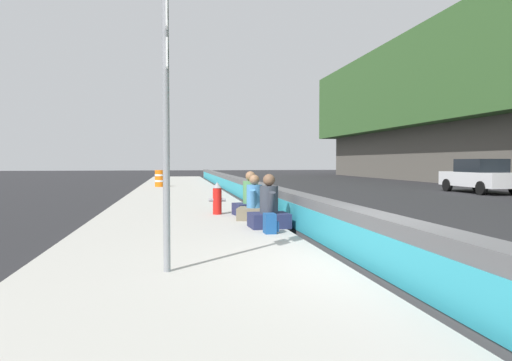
{
  "coord_description": "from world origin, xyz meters",
  "views": [
    {
      "loc": [
        -6.1,
        2.79,
        1.58
      ],
      "look_at": [
        7.39,
        0.48,
        1.03
      ],
      "focal_mm": 33.17,
      "sensor_mm": 36.0,
      "label": 1
    }
  ],
  "objects_px": {
    "parked_car_fourth": "(480,176)",
    "backpack": "(270,224)",
    "route_sign_post": "(166,113)",
    "seated_person_rear": "(250,201)",
    "fire_hydrant": "(217,198)",
    "seated_person_middle": "(254,206)",
    "construction_barrel": "(160,178)",
    "seated_person_foreground": "(269,211)"
  },
  "relations": [
    {
      "from": "fire_hydrant",
      "to": "seated_person_foreground",
      "type": "relative_size",
      "value": 0.75
    },
    {
      "from": "fire_hydrant",
      "to": "seated_person_middle",
      "type": "xyz_separation_m",
      "value": [
        -1.34,
        -0.8,
        -0.1
      ]
    },
    {
      "from": "seated_person_rear",
      "to": "parked_car_fourth",
      "type": "xyz_separation_m",
      "value": [
        8.93,
        -13.07,
        0.35
      ]
    },
    {
      "from": "seated_person_foreground",
      "to": "seated_person_middle",
      "type": "height_order",
      "value": "seated_person_foreground"
    },
    {
      "from": "route_sign_post",
      "to": "seated_person_middle",
      "type": "bearing_deg",
      "value": -21.16
    },
    {
      "from": "route_sign_post",
      "to": "seated_person_middle",
      "type": "relative_size",
      "value": 3.23
    },
    {
      "from": "seated_person_rear",
      "to": "backpack",
      "type": "xyz_separation_m",
      "value": [
        -3.25,
        0.12,
        -0.17
      ]
    },
    {
      "from": "fire_hydrant",
      "to": "seated_person_rear",
      "type": "bearing_deg",
      "value": -111.07
    },
    {
      "from": "seated_person_foreground",
      "to": "seated_person_rear",
      "type": "relative_size",
      "value": 0.99
    },
    {
      "from": "backpack",
      "to": "parked_car_fourth",
      "type": "relative_size",
      "value": 0.09
    },
    {
      "from": "route_sign_post",
      "to": "seated_person_foreground",
      "type": "distance_m",
      "value": 4.7
    },
    {
      "from": "route_sign_post",
      "to": "parked_car_fourth",
      "type": "xyz_separation_m",
      "value": [
        15.19,
        -15.16,
        -1.35
      ]
    },
    {
      "from": "seated_person_middle",
      "to": "construction_barrel",
      "type": "height_order",
      "value": "seated_person_middle"
    },
    {
      "from": "seated_person_rear",
      "to": "construction_barrel",
      "type": "distance_m",
      "value": 15.25
    },
    {
      "from": "seated_person_middle",
      "to": "seated_person_rear",
      "type": "distance_m",
      "value": 1.01
    },
    {
      "from": "seated_person_middle",
      "to": "seated_person_foreground",
      "type": "bearing_deg",
      "value": -176.4
    },
    {
      "from": "construction_barrel",
      "to": "parked_car_fourth",
      "type": "height_order",
      "value": "parked_car_fourth"
    },
    {
      "from": "route_sign_post",
      "to": "construction_barrel",
      "type": "height_order",
      "value": "route_sign_post"
    },
    {
      "from": "parked_car_fourth",
      "to": "backpack",
      "type": "bearing_deg",
      "value": 132.75
    },
    {
      "from": "seated_person_foreground",
      "to": "route_sign_post",
      "type": "bearing_deg",
      "value": 151.1
    },
    {
      "from": "fire_hydrant",
      "to": "seated_person_middle",
      "type": "relative_size",
      "value": 0.79
    },
    {
      "from": "route_sign_post",
      "to": "seated_person_rear",
      "type": "distance_m",
      "value": 6.81
    },
    {
      "from": "seated_person_foreground",
      "to": "parked_car_fourth",
      "type": "height_order",
      "value": "parked_car_fourth"
    },
    {
      "from": "route_sign_post",
      "to": "seated_person_middle",
      "type": "xyz_separation_m",
      "value": [
        5.25,
        -2.03,
        -1.72
      ]
    },
    {
      "from": "route_sign_post",
      "to": "parked_car_fourth",
      "type": "height_order",
      "value": "route_sign_post"
    },
    {
      "from": "seated_person_middle",
      "to": "seated_person_rear",
      "type": "xyz_separation_m",
      "value": [
        1.01,
        -0.06,
        0.02
      ]
    },
    {
      "from": "seated_person_rear",
      "to": "seated_person_middle",
      "type": "bearing_deg",
      "value": 176.33
    },
    {
      "from": "fire_hydrant",
      "to": "backpack",
      "type": "height_order",
      "value": "fire_hydrant"
    },
    {
      "from": "backpack",
      "to": "construction_barrel",
      "type": "height_order",
      "value": "construction_barrel"
    },
    {
      "from": "fire_hydrant",
      "to": "construction_barrel",
      "type": "distance_m",
      "value": 14.78
    },
    {
      "from": "fire_hydrant",
      "to": "seated_person_rear",
      "type": "distance_m",
      "value": 0.93
    },
    {
      "from": "parked_car_fourth",
      "to": "seated_person_rear",
      "type": "bearing_deg",
      "value": 124.36
    },
    {
      "from": "fire_hydrant",
      "to": "route_sign_post",
      "type": "bearing_deg",
      "value": 169.41
    },
    {
      "from": "parked_car_fourth",
      "to": "fire_hydrant",
      "type": "bearing_deg",
      "value": 121.69
    },
    {
      "from": "construction_barrel",
      "to": "parked_car_fourth",
      "type": "distance_m",
      "value": 17.05
    },
    {
      "from": "backpack",
      "to": "route_sign_post",
      "type": "bearing_deg",
      "value": 146.63
    },
    {
      "from": "seated_person_rear",
      "to": "parked_car_fourth",
      "type": "distance_m",
      "value": 15.83
    },
    {
      "from": "construction_barrel",
      "to": "route_sign_post",
      "type": "bearing_deg",
      "value": -177.9
    },
    {
      "from": "fire_hydrant",
      "to": "seated_person_middle",
      "type": "distance_m",
      "value": 1.57
    },
    {
      "from": "fire_hydrant",
      "to": "seated_person_middle",
      "type": "bearing_deg",
      "value": -149.26
    },
    {
      "from": "route_sign_post",
      "to": "parked_car_fourth",
      "type": "bearing_deg",
      "value": -44.95
    },
    {
      "from": "construction_barrel",
      "to": "seated_person_rear",
      "type": "bearing_deg",
      "value": -169.13
    }
  ]
}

